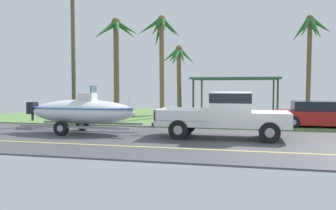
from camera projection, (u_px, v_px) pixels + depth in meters
name	position (u px, v px, depth m)	size (l,w,h in m)	color
ground	(247.00, 121.00, 21.38)	(36.00, 22.00, 0.11)	#424247
pickup_truck_towing	(231.00, 113.00, 14.36)	(5.60, 2.16, 1.91)	silver
boat_on_trailer	(82.00, 111.00, 15.92)	(6.31, 2.21, 2.19)	gray
parked_sedan_near	(323.00, 115.00, 18.04)	(4.78, 1.93, 1.38)	#B21E19
carport_awning	(236.00, 80.00, 26.45)	(6.34, 4.95, 2.82)	#4C4238
palm_tree_near_right	(161.00, 39.00, 23.04)	(3.23, 2.95, 6.87)	brown
palm_tree_mid	(116.00, 43.00, 21.48)	(2.98, 3.08, 6.42)	brown
palm_tree_far_left	(179.00, 62.00, 27.17)	(3.09, 3.39, 5.40)	brown
palm_tree_far_right	(310.00, 38.00, 23.11)	(2.77, 3.29, 6.94)	brown
utility_pole	(73.00, 51.00, 20.23)	(0.24, 1.80, 8.14)	brown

